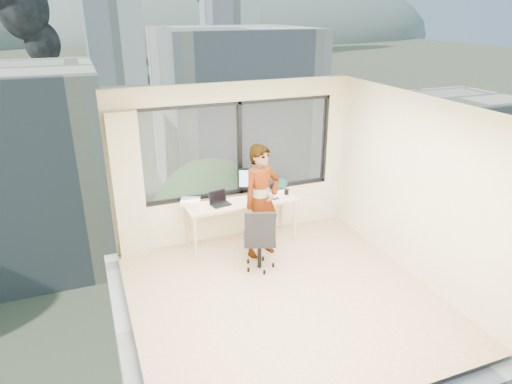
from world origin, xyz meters
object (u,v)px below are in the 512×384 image
game_console (190,202)px  monitor (253,182)px  desk (242,221)px  laptop (221,199)px  handbag (280,183)px  chair (260,237)px  person (262,201)px

game_console → monitor: bearing=17.1°
desk → game_console: (-0.80, 0.18, 0.41)m
laptop → handbag: (1.16, 0.29, 0.00)m
monitor → game_console: size_ratio=1.66×
desk → chair: bearing=-91.6°
chair → monitor: (0.27, 0.97, 0.49)m
game_console → laptop: bearing=-5.6°
chair → person: person is taller
desk → chair: 0.88m
monitor → laptop: size_ratio=1.56×
laptop → game_console: bearing=141.3°
game_console → person: bearing=-12.6°
chair → laptop: chair is taller
chair → game_console: (-0.78, 1.05, 0.27)m
desk → chair: (-0.02, -0.87, 0.14)m
desk → person: bearing=-70.4°
laptop → handbag: handbag is taller
desk → laptop: (-0.36, -0.04, 0.47)m
game_console → handbag: handbag is taller
handbag → monitor: bearing=-147.8°
chair → handbag: bearing=72.7°
laptop → handbag: bearing=2.1°
chair → person: (0.19, 0.40, 0.39)m
person → handbag: bearing=32.9°
game_console → handbag: bearing=23.6°
person → monitor: 0.59m
monitor → game_console: monitor is taller
desk → monitor: 0.68m
desk → person: 0.72m
desk → handbag: 0.96m
chair → monitor: bearing=93.9°
monitor → handbag: (0.56, 0.14, -0.15)m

